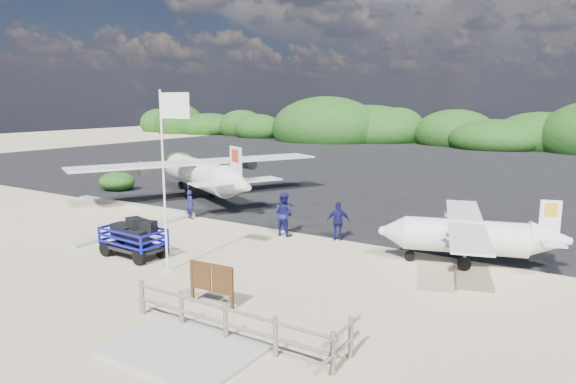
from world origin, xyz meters
name	(u,v)px	position (x,y,z in m)	size (l,w,h in m)	color
ground	(189,253)	(0.00, 0.00, 0.00)	(160.00, 160.00, 0.00)	beige
asphalt_apron	(427,169)	(0.00, 30.00, 0.00)	(90.00, 50.00, 0.04)	#B2B2B2
lagoon	(79,218)	(-9.00, 1.50, 0.00)	(9.00, 7.00, 0.40)	#B2B2B2
walkway_pad	(183,352)	(5.50, -6.00, 0.00)	(3.50, 2.50, 0.10)	#B2B2B2
vegetation_band	(488,147)	(0.00, 55.00, 0.00)	(124.00, 8.00, 4.40)	#B2B2B2
fence	(226,341)	(6.00, -5.00, 0.00)	(6.40, 2.00, 1.10)	#B2B2B2
baggage_cart	(134,257)	(-1.43, -1.47, 0.00)	(2.73, 1.56, 1.36)	#0C0FB9
flagpole	(168,272)	(0.92, -2.02, 0.00)	(1.26, 0.52, 6.29)	white
signboard	(212,306)	(4.24, -3.50, 0.00)	(1.60, 0.15, 1.32)	#4D3016
crew_a	(190,204)	(-4.11, 4.50, 0.73)	(0.54, 0.35, 1.47)	#14154E
crew_b	(284,214)	(1.66, 4.31, 0.96)	(0.94, 0.73, 1.93)	#14154E
crew_c	(338,221)	(4.08, 4.87, 0.84)	(0.98, 0.41, 1.67)	#14154E
aircraft_small	(349,157)	(-10.14, 35.14, 0.00)	(6.81, 6.81, 2.45)	#B2B2B2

